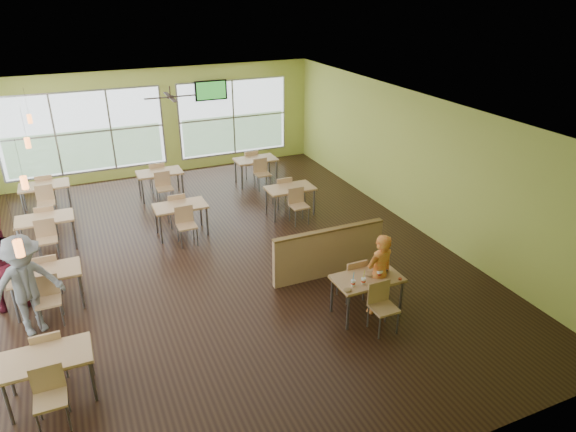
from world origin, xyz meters
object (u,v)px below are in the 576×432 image
object	(u,v)px
main_table	(367,283)
man_plaid	(379,274)
food_basket	(382,269)
half_wall_divider	(329,252)

from	to	relation	value
main_table	man_plaid	xyz separation A→B (m)	(0.22, -0.02, 0.14)
man_plaid	food_basket	distance (m)	0.18
food_basket	main_table	bearing A→B (deg)	-164.21
half_wall_divider	man_plaid	xyz separation A→B (m)	(0.22, -1.47, 0.25)
half_wall_divider	man_plaid	world-z (taller)	man_plaid
main_table	man_plaid	bearing A→B (deg)	-5.49
man_plaid	half_wall_divider	bearing A→B (deg)	-90.93
main_table	man_plaid	world-z (taller)	man_plaid
main_table	food_basket	size ratio (longest dim) A/B	6.38
half_wall_divider	main_table	bearing A→B (deg)	-90.00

